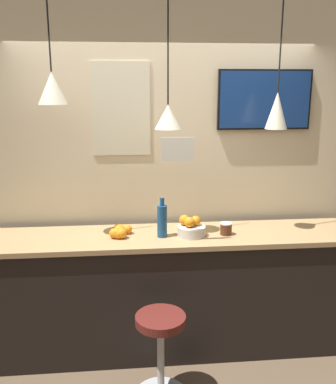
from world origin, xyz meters
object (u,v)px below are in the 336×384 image
at_px(bar_stool, 161,343).
at_px(spread_jar, 226,229).
at_px(mounted_tv, 265,100).
at_px(juice_bottle, 162,220).
at_px(fruit_bowl, 191,228).

xyz_separation_m(bar_stool, spread_jar, (0.57, 0.56, 0.63)).
relative_size(spread_jar, mounted_tv, 0.12).
bearing_deg(juice_bottle, fruit_bowl, 0.77).
distance_m(bar_stool, mounted_tv, 2.11).
bearing_deg(fruit_bowl, bar_stool, -116.80).
xyz_separation_m(bar_stool, mounted_tv, (0.96, 0.96, 1.62)).
bearing_deg(spread_jar, juice_bottle, 180.00).
distance_m(fruit_bowl, mounted_tv, 1.25).
distance_m(juice_bottle, spread_jar, 0.52).
distance_m(juice_bottle, mounted_tv, 1.33).
distance_m(bar_stool, spread_jar, 1.02).
xyz_separation_m(fruit_bowl, spread_jar, (0.28, -0.00, -0.01)).
xyz_separation_m(fruit_bowl, juice_bottle, (-0.23, -0.00, 0.07)).
height_order(juice_bottle, mounted_tv, mounted_tv).
relative_size(fruit_bowl, mounted_tv, 0.28).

